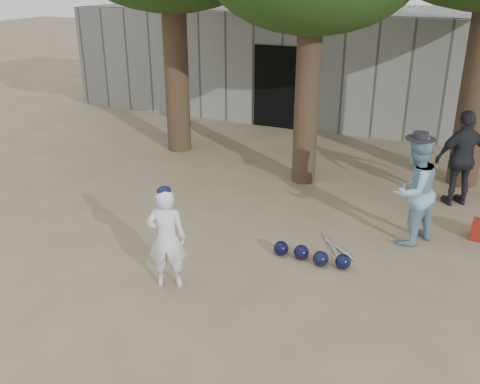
% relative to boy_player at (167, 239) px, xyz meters
% --- Properties ---
extents(ground, '(70.00, 70.00, 0.00)m').
position_rel_boy_player_xyz_m(ground, '(-0.14, 0.37, -0.72)').
color(ground, '#937C5E').
rests_on(ground, ground).
extents(boy_player, '(0.61, 0.52, 1.43)m').
position_rel_boy_player_xyz_m(boy_player, '(0.00, 0.00, 0.00)').
color(boy_player, white).
rests_on(boy_player, ground).
extents(spectator_blue, '(0.99, 1.06, 1.75)m').
position_rel_boy_player_xyz_m(spectator_blue, '(2.82, 2.67, 0.16)').
color(spectator_blue, '#7CABC0').
rests_on(spectator_blue, ground).
extents(spectator_dark, '(1.11, 0.93, 1.77)m').
position_rel_boy_player_xyz_m(spectator_dark, '(3.43, 4.59, 0.17)').
color(spectator_dark, black).
rests_on(spectator_dark, ground).
extents(back_building, '(16.00, 5.24, 3.00)m').
position_rel_boy_player_xyz_m(back_building, '(-0.14, 10.70, 0.78)').
color(back_building, gray).
rests_on(back_building, ground).
extents(helmet_row, '(1.19, 0.30, 0.23)m').
position_rel_boy_player_xyz_m(helmet_row, '(1.60, 1.40, -0.60)').
color(helmet_row, black).
rests_on(helmet_row, ground).
extents(bat_pile, '(0.69, 0.69, 0.06)m').
position_rel_boy_player_xyz_m(bat_pile, '(1.83, 1.97, -0.69)').
color(bat_pile, silver).
rests_on(bat_pile, ground).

